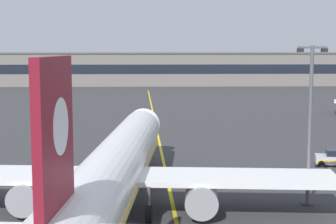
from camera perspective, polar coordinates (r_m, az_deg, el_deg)
taxiway_centreline at (r=57.88m, az=-0.60°, el=-4.92°), size 4.40×179.96×0.01m
airliner_foreground at (r=37.90m, az=-5.80°, el=-6.17°), size 32.29×41.52×11.65m
apron_lamp_post at (r=40.94m, az=15.18°, el=-1.11°), size 2.24×0.90×12.15m
terminal_building at (r=166.53m, az=-1.42°, el=4.70°), size 145.94×12.40×10.36m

